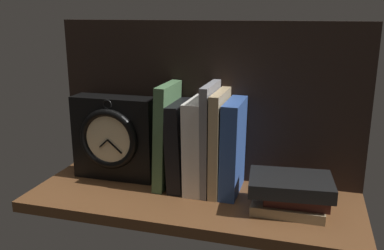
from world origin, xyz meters
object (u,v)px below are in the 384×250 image
(book_blue_modern, at_px, (233,147))
(book_green_romantic, at_px, (167,135))
(book_black_skeptic, at_px, (180,145))
(book_stack_side, at_px, (292,193))
(book_tan_shortstories, at_px, (220,142))
(framed_clock, at_px, (114,138))
(book_white_catcher, at_px, (196,144))
(book_gray_chess, at_px, (210,138))

(book_blue_modern, bearing_deg, book_green_romantic, -180.00)
(book_green_romantic, xyz_separation_m, book_black_skeptic, (0.03, 0.00, -0.02))
(book_black_skeptic, distance_m, book_stack_side, 0.28)
(book_black_skeptic, xyz_separation_m, book_blue_modern, (0.13, 0.00, 0.01))
(book_stack_side, bearing_deg, book_tan_shortstories, 161.16)
(book_green_romantic, relative_size, book_blue_modern, 1.14)
(book_green_romantic, height_order, framed_clock, book_green_romantic)
(book_white_catcher, bearing_deg, book_black_skeptic, 180.00)
(book_white_catcher, height_order, framed_clock, book_white_catcher)
(book_gray_chess, distance_m, book_stack_side, 0.22)
(book_gray_chess, height_order, book_stack_side, book_gray_chess)
(book_gray_chess, xyz_separation_m, book_tan_shortstories, (0.02, 0.00, -0.01))
(book_black_skeptic, bearing_deg, framed_clock, 179.41)
(book_green_romantic, relative_size, book_stack_side, 1.35)
(book_tan_shortstories, bearing_deg, book_stack_side, -18.84)
(book_stack_side, bearing_deg, book_black_skeptic, 167.71)
(book_white_catcher, bearing_deg, book_tan_shortstories, 0.00)
(framed_clock, bearing_deg, book_blue_modern, -0.34)
(book_white_catcher, height_order, book_gray_chess, book_gray_chess)
(book_black_skeptic, bearing_deg, book_gray_chess, 0.00)
(book_stack_side, bearing_deg, book_blue_modern, 157.19)
(book_green_romantic, xyz_separation_m, book_stack_side, (0.30, -0.06, -0.09))
(book_blue_modern, distance_m, framed_clock, 0.31)
(book_green_romantic, distance_m, framed_clock, 0.14)
(book_blue_modern, relative_size, book_stack_side, 1.19)
(book_white_catcher, xyz_separation_m, book_blue_modern, (0.09, 0.00, 0.00))
(book_green_romantic, relative_size, book_tan_shortstories, 1.05)
(book_black_skeptic, xyz_separation_m, book_stack_side, (0.27, -0.06, -0.07))
(book_white_catcher, distance_m, framed_clock, 0.22)
(book_black_skeptic, relative_size, book_blue_modern, 0.95)
(book_green_romantic, bearing_deg, book_white_catcher, -0.00)
(book_green_romantic, height_order, book_white_catcher, book_green_romantic)
(book_white_catcher, relative_size, framed_clock, 1.04)
(book_black_skeptic, relative_size, book_stack_side, 1.12)
(book_gray_chess, bearing_deg, book_stack_side, -16.73)
(book_green_romantic, height_order, book_tan_shortstories, book_green_romantic)
(book_black_skeptic, height_order, book_gray_chess, book_gray_chess)
(book_gray_chess, xyz_separation_m, framed_clock, (-0.25, 0.00, -0.02))
(framed_clock, bearing_deg, book_white_catcher, -0.48)
(book_white_catcher, xyz_separation_m, book_gray_chess, (0.03, 0.00, 0.02))
(book_tan_shortstories, bearing_deg, framed_clock, 179.62)
(book_gray_chess, bearing_deg, framed_clock, 179.58)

